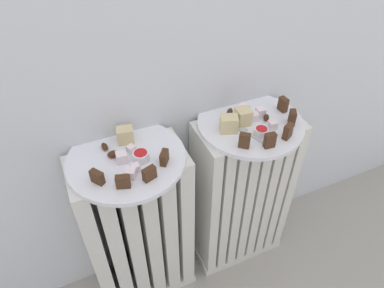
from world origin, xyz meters
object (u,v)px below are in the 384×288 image
jam_bowl_left (141,156)px  jam_bowl_right (261,131)px  radiator_left (139,231)px  radiator_right (240,195)px  fork (250,135)px  plate_left (126,159)px  plate_right (250,123)px

jam_bowl_left → jam_bowl_right: 0.32m
radiator_left → radiator_right: (0.35, 0.00, 0.00)m
radiator_left → radiator_right: same height
jam_bowl_left → fork: jam_bowl_left is taller
radiator_right → plate_left: plate_left is taller
radiator_left → plate_right: (0.35, -0.00, 0.30)m
radiator_left → jam_bowl_left: bearing=-38.8°
radiator_right → plate_right: plate_right is taller
radiator_right → jam_bowl_left: 0.45m
radiator_left → jam_bowl_left: 0.32m
radiator_left → fork: bearing=-8.8°
jam_bowl_left → radiator_right: bearing=4.5°
radiator_right → plate_left: 0.46m
radiator_left → plate_left: size_ratio=1.98×
plate_left → radiator_right: bearing=0.0°
radiator_left → plate_left: plate_left is taller
plate_right → jam_bowl_left: bearing=-175.5°
plate_right → jam_bowl_right: bearing=-94.6°
radiator_left → plate_left: bearing=-63.4°
radiator_left → jam_bowl_right: jam_bowl_right is taller
jam_bowl_right → fork: bearing=160.1°
plate_left → plate_right: (0.35, 0.00, 0.00)m
plate_right → jam_bowl_right: 0.06m
plate_left → plate_right: size_ratio=1.00×
radiator_left → plate_right: size_ratio=1.98×
plate_right → fork: (-0.03, -0.05, 0.01)m
plate_left → jam_bowl_right: jam_bowl_right is taller
radiator_left → jam_bowl_right: 0.47m
radiator_right → jam_bowl_right: bearing=-94.6°
radiator_left → jam_bowl_left: size_ratio=15.01×
radiator_right → fork: (-0.03, -0.05, 0.31)m
plate_left → plate_right: same height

